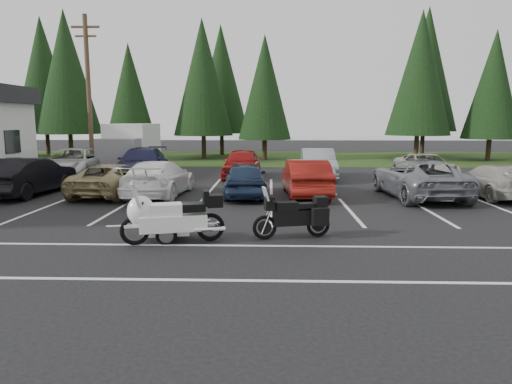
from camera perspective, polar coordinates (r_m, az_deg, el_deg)
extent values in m
plane|color=black|center=(14.76, 0.00, -3.10)|extent=(120.00, 120.00, 0.00)
cube|color=#223A12|center=(38.56, 1.12, 4.31)|extent=(80.00, 16.00, 0.01)
cube|color=gray|center=(69.59, 4.75, 6.31)|extent=(70.00, 50.00, 0.02)
cylinder|color=#473321|center=(28.46, -20.15, 11.23)|extent=(0.26, 0.26, 9.00)
cube|color=#473321|center=(28.91, -20.57, 18.76)|extent=(1.60, 0.12, 0.12)
cube|color=#473321|center=(28.82, -20.52, 17.79)|extent=(1.20, 0.10, 0.10)
cube|color=silver|center=(16.72, 0.22, -1.67)|extent=(32.00, 16.00, 0.01)
cylinder|color=#332316|center=(40.74, -22.14, 5.86)|extent=(0.36, 0.36, 2.78)
cone|color=black|center=(40.89, -22.61, 13.67)|extent=(5.10, 5.10, 9.86)
cylinder|color=#332316|center=(37.52, -15.25, 5.49)|extent=(0.36, 0.36, 2.11)
cone|color=black|center=(37.54, -15.51, 11.93)|extent=(3.87, 3.87, 7.48)
cylinder|color=#332316|center=(37.77, -6.54, 6.14)|extent=(0.36, 0.36, 2.62)
cone|color=black|center=(37.89, -6.68, 14.07)|extent=(4.80, 4.80, 9.27)
cylinder|color=#332316|center=(36.09, 1.08, 5.79)|extent=(0.36, 0.36, 2.26)
cone|color=black|center=(36.13, 1.10, 12.95)|extent=(4.14, 4.14, 7.99)
cylinder|color=#332316|center=(38.35, 19.42, 5.79)|extent=(0.36, 0.36, 2.69)
cone|color=black|center=(38.49, 19.84, 13.80)|extent=(4.93, 4.93, 9.52)
cylinder|color=#332316|center=(40.09, 27.08, 5.18)|extent=(0.36, 0.36, 2.33)
cone|color=black|center=(40.14, 27.56, 11.82)|extent=(4.27, 4.27, 8.24)
cylinder|color=#332316|center=(46.24, -24.60, 6.05)|extent=(0.36, 0.36, 2.88)
cone|color=black|center=(46.39, -25.07, 13.16)|extent=(5.28, 5.28, 10.20)
cylinder|color=#332316|center=(42.21, -4.29, 6.52)|extent=(0.36, 0.36, 2.71)
cone|color=black|center=(42.33, -4.37, 13.87)|extent=(4.97, 4.97, 9.61)
cylinder|color=#332316|center=(43.43, 20.10, 6.26)|extent=(0.36, 0.36, 3.00)
cone|color=black|center=(43.63, 20.53, 14.15)|extent=(5.50, 5.50, 10.62)
imported|color=black|center=(21.16, -26.45, 1.77)|extent=(2.07, 4.91, 1.58)
imported|color=#978557|center=(19.86, -17.41, 1.53)|extent=(2.64, 4.97, 1.33)
imported|color=white|center=(19.13, -12.01, 1.68)|extent=(2.37, 5.18, 1.47)
imported|color=#1A2943|center=(18.59, -1.37, 1.63)|extent=(1.97, 4.33, 1.44)
imported|color=maroon|center=(18.84, 6.22, 1.80)|extent=(1.87, 4.70, 1.52)
imported|color=slate|center=(19.54, 19.61, 1.63)|extent=(2.93, 5.72, 1.55)
imported|color=#A7A499|center=(20.80, 27.55, 1.25)|extent=(2.17, 4.72, 1.34)
imported|color=silver|center=(26.34, -21.81, 3.33)|extent=(2.78, 5.89, 1.63)
imported|color=#191A3F|center=(25.30, -14.06, 3.51)|extent=(2.80, 5.82, 1.63)
imported|color=maroon|center=(24.81, -1.77, 3.61)|extent=(2.04, 4.71, 1.58)
imported|color=gray|center=(24.59, 7.75, 3.49)|extent=(1.77, 4.85, 1.59)
imported|color=#A9A49A|center=(25.69, 20.44, 2.99)|extent=(2.40, 4.97, 1.36)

